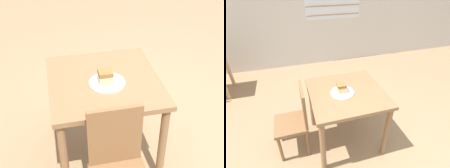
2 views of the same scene
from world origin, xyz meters
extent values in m
plane|color=#997A56|center=(0.00, 0.00, 0.00)|extent=(14.00, 14.00, 0.00)
cube|color=olive|center=(-0.10, 0.57, 0.76)|extent=(0.85, 0.83, 0.04)
cylinder|color=olive|center=(-0.48, 0.21, 0.37)|extent=(0.06, 0.06, 0.74)
cylinder|color=olive|center=(0.27, 0.21, 0.37)|extent=(0.06, 0.06, 0.74)
cylinder|color=olive|center=(-0.48, 0.94, 0.37)|extent=(0.06, 0.06, 0.74)
cylinder|color=olive|center=(0.27, 0.94, 0.37)|extent=(0.06, 0.06, 0.74)
cube|color=brown|center=(-0.60, 0.60, 0.67)|extent=(0.03, 0.36, 0.45)
cylinder|color=white|center=(-0.16, 0.56, 0.78)|extent=(0.27, 0.27, 0.01)
cube|color=#E5CC89|center=(-0.17, 0.57, 0.82)|extent=(0.09, 0.10, 0.07)
cube|color=#936033|center=(-0.17, 0.57, 0.87)|extent=(0.10, 0.10, 0.03)
camera|label=1|loc=(-2.01, 0.93, 2.08)|focal=50.00mm
camera|label=2|loc=(-0.66, -0.97, 1.94)|focal=28.00mm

